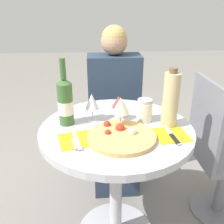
% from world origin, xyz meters
% --- Properties ---
extents(dining_table, '(0.76, 0.76, 0.74)m').
position_xyz_m(dining_table, '(0.00, 0.00, 0.56)').
color(dining_table, '#B2B2B7').
rests_on(dining_table, ground_plane).
extents(chair_behind_diner, '(0.38, 0.38, 0.92)m').
position_xyz_m(chair_behind_diner, '(0.04, 0.70, 0.45)').
color(chair_behind_diner, slate).
rests_on(chair_behind_diner, ground_plane).
extents(seated_diner, '(0.38, 0.44, 1.17)m').
position_xyz_m(seated_diner, '(0.04, 0.56, 0.52)').
color(seated_diner, '#28384C').
rests_on(seated_diner, ground_plane).
extents(chair_empty_side, '(0.38, 0.38, 0.92)m').
position_xyz_m(chair_empty_side, '(0.64, 0.14, 0.45)').
color(chair_empty_side, slate).
rests_on(chair_empty_side, ground_plane).
extents(pizza_large, '(0.31, 0.31, 0.05)m').
position_xyz_m(pizza_large, '(0.01, -0.11, 0.75)').
color(pizza_large, tan).
rests_on(pizza_large, dining_table).
extents(wine_bottle, '(0.08, 0.08, 0.33)m').
position_xyz_m(wine_bottle, '(-0.25, 0.06, 0.86)').
color(wine_bottle, '#38602D').
rests_on(wine_bottle, dining_table).
extents(tall_carafe, '(0.08, 0.08, 0.29)m').
position_xyz_m(tall_carafe, '(0.26, -0.01, 0.88)').
color(tall_carafe, tan).
rests_on(tall_carafe, dining_table).
extents(sugar_shaker, '(0.08, 0.08, 0.12)m').
position_xyz_m(sugar_shaker, '(0.15, 0.06, 0.80)').
color(sugar_shaker, silver).
rests_on(sugar_shaker, dining_table).
extents(wine_glass_back_left, '(0.07, 0.07, 0.15)m').
position_xyz_m(wine_glass_back_left, '(-0.12, 0.08, 0.84)').
color(wine_glass_back_left, silver).
rests_on(wine_glass_back_left, dining_table).
extents(wine_glass_back_right, '(0.07, 0.07, 0.13)m').
position_xyz_m(wine_glass_back_right, '(0.02, 0.08, 0.84)').
color(wine_glass_back_right, silver).
rests_on(wine_glass_back_right, dining_table).
extents(wine_glass_front_right, '(0.08, 0.08, 0.16)m').
position_xyz_m(wine_glass_front_right, '(0.02, -0.01, 0.86)').
color(wine_glass_front_right, silver).
rests_on(wine_glass_front_right, dining_table).
extents(place_setting_left, '(0.18, 0.19, 0.01)m').
position_xyz_m(place_setting_left, '(-0.19, -0.12, 0.74)').
color(place_setting_left, gold).
rests_on(place_setting_left, dining_table).
extents(place_setting_right, '(0.16, 0.19, 0.01)m').
position_xyz_m(place_setting_right, '(0.25, -0.11, 0.74)').
color(place_setting_right, gold).
rests_on(place_setting_right, dining_table).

